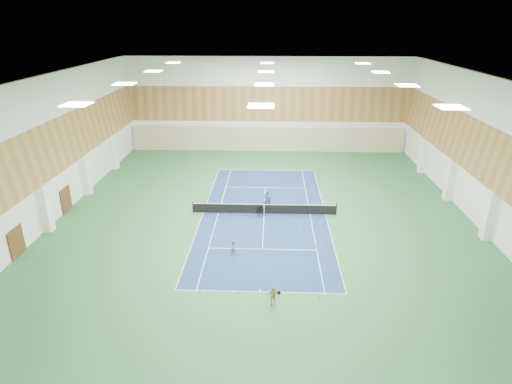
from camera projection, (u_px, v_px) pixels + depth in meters
ground at (264, 214)px, 38.36m from camera, size 40.00×40.00×0.00m
room_shell at (265, 149)px, 36.11m from camera, size 36.00×40.00×12.00m
wood_cladding at (265, 126)px, 35.35m from camera, size 36.00×40.00×8.00m
ceiling_light_grid at (265, 77)px, 33.88m from camera, size 21.40×25.40×0.06m
court_surface at (264, 214)px, 38.35m from camera, size 10.97×23.77×0.01m
tennis_balls_scatter at (264, 213)px, 38.34m from camera, size 10.57×22.77×0.07m
tennis_net at (264, 208)px, 38.15m from camera, size 12.80×0.10×1.10m
back_curtain at (267, 139)px, 56.05m from camera, size 35.40×0.16×3.20m
door_left_a at (17, 242)px, 31.17m from camera, size 0.08×1.80×2.20m
door_left_b at (66, 199)px, 38.58m from camera, size 0.08×1.80×2.20m
coach at (267, 200)px, 38.71m from camera, size 0.81×0.65×1.95m
child_court at (234, 247)px, 31.54m from camera, size 0.70×0.68×1.13m
child_apron at (273, 296)px, 25.89m from camera, size 0.78×0.37×1.29m
ball_cart at (260, 212)px, 37.66m from camera, size 0.60×0.60×0.83m
cone_svc_a at (218, 246)px, 32.64m from camera, size 0.22×0.22×0.24m
cone_svc_b at (246, 251)px, 31.91m from camera, size 0.21×0.21×0.23m
cone_svc_c at (277, 246)px, 32.71m from camera, size 0.21×0.21×0.23m
cone_svc_d at (316, 246)px, 32.68m from camera, size 0.18×0.18×0.20m
cone_base_a at (200, 291)px, 27.22m from camera, size 0.19×0.19×0.21m
cone_base_b at (238, 292)px, 27.16m from camera, size 0.17×0.17×0.19m
cone_base_c at (273, 288)px, 27.61m from camera, size 0.20×0.20×0.22m
cone_base_d at (320, 297)px, 26.69m from camera, size 0.17×0.17×0.19m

